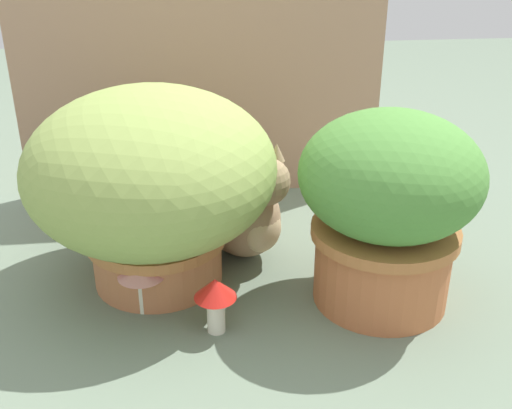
# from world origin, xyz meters

# --- Properties ---
(ground_plane) EXTENTS (6.00, 6.00, 0.00)m
(ground_plane) POSITION_xyz_m (0.00, 0.00, 0.00)
(ground_plane) COLOR slate
(cardboard_backdrop) EXTENTS (1.03, 0.03, 0.89)m
(cardboard_backdrop) POSITION_xyz_m (0.04, 0.58, 0.44)
(cardboard_backdrop) COLOR tan
(cardboard_backdrop) RESTS_ON ground
(grass_planter) EXTENTS (0.53, 0.53, 0.44)m
(grass_planter) POSITION_xyz_m (-0.09, 0.09, 0.25)
(grass_planter) COLOR #B87047
(grass_planter) RESTS_ON ground
(leafy_planter) EXTENTS (0.37, 0.37, 0.42)m
(leafy_planter) POSITION_xyz_m (0.39, -0.05, 0.23)
(leafy_planter) COLOR #BB693E
(leafy_planter) RESTS_ON ground
(cat) EXTENTS (0.28, 0.38, 0.32)m
(cat) POSITION_xyz_m (0.11, 0.18, 0.12)
(cat) COLOR tan
(cat) RESTS_ON ground
(mushroom_ornament_red) EXTENTS (0.08, 0.08, 0.12)m
(mushroom_ornament_red) POSITION_xyz_m (0.03, -0.12, 0.08)
(mushroom_ornament_red) COLOR #EDE7CF
(mushroom_ornament_red) RESTS_ON ground
(mushroom_ornament_pink) EXTENTS (0.10, 0.10, 0.12)m
(mushroom_ornament_pink) POSITION_xyz_m (-0.12, -0.03, 0.09)
(mushroom_ornament_pink) COLOR silver
(mushroom_ornament_pink) RESTS_ON ground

